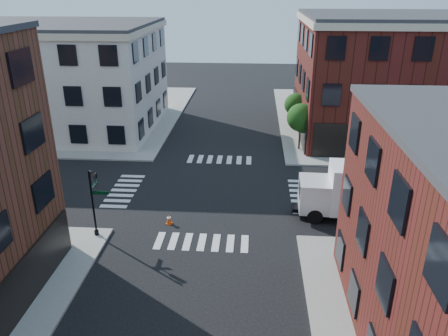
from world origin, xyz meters
TOP-DOWN VIEW (x-y plane):
  - ground at (0.00, 0.00)m, footprint 120.00×120.00m
  - sidewalk_ne at (21.00, 21.00)m, footprint 30.00×30.00m
  - sidewalk_nw at (-21.00, 21.00)m, footprint 30.00×30.00m
  - building_ne at (20.50, 16.00)m, footprint 25.00×16.00m
  - building_nw at (-19.00, 16.00)m, footprint 22.00×16.00m
  - tree_near at (7.56, 9.98)m, footprint 2.69×2.69m
  - tree_far at (7.56, 15.98)m, footprint 2.43×2.43m
  - signal_pole at (-6.72, -6.68)m, footprint 1.29×1.24m
  - box_truck at (10.66, -3.08)m, footprint 8.62×2.87m
  - traffic_cone at (-2.48, -4.86)m, footprint 0.48×0.48m

SIDE VIEW (x-z plane):
  - ground at x=0.00m, z-range 0.00..0.00m
  - sidewalk_ne at x=21.00m, z-range 0.00..0.15m
  - sidewalk_nw at x=-21.00m, z-range 0.00..0.15m
  - traffic_cone at x=-2.48m, z-range -0.01..0.69m
  - box_truck at x=10.66m, z-range 0.08..3.94m
  - signal_pole at x=-6.72m, z-range 0.56..5.16m
  - tree_far at x=7.56m, z-range 0.84..4.91m
  - tree_near at x=7.56m, z-range 0.91..5.41m
  - building_nw at x=-19.00m, z-range 0.00..11.00m
  - building_ne at x=20.50m, z-range 0.00..12.00m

